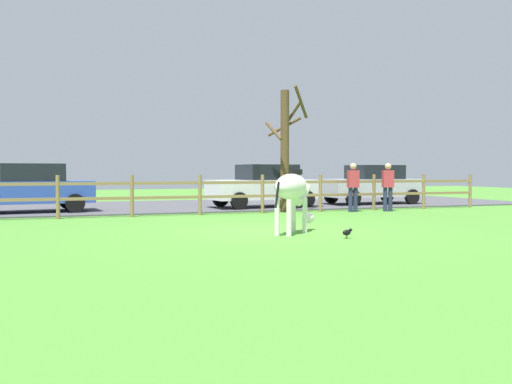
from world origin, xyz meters
TOP-DOWN VIEW (x-y plane):
  - ground_plane at (0.00, 0.00)m, footprint 60.00×60.00m
  - parking_asphalt at (0.00, 9.30)m, footprint 28.00×7.40m
  - paddock_fence at (-0.58, 5.00)m, footprint 20.94×0.11m
  - bare_tree at (2.43, 5.31)m, footprint 1.43×1.63m
  - zebra at (0.09, -0.68)m, footprint 1.58×1.42m
  - crow_on_grass at (0.80, -1.82)m, footprint 0.21×0.10m
  - parked_car_blue at (-5.64, 7.36)m, footprint 4.16×2.23m
  - parked_car_white at (2.39, 7.19)m, footprint 4.15×2.21m
  - parked_car_silver at (7.18, 7.58)m, footprint 4.04×1.97m
  - visitor_left_of_tree at (5.82, 4.37)m, footprint 0.40×0.30m
  - visitor_right_of_tree at (4.58, 4.55)m, footprint 0.38×0.26m

SIDE VIEW (x-z plane):
  - ground_plane at x=0.00m, z-range 0.00..0.00m
  - parking_asphalt at x=0.00m, z-range 0.00..0.05m
  - crow_on_grass at x=0.80m, z-range 0.02..0.23m
  - paddock_fence at x=-0.58m, z-range 0.09..1.35m
  - parked_car_blue at x=-5.64m, z-range 0.06..1.62m
  - parked_car_white at x=2.39m, z-range 0.06..1.62m
  - parked_car_silver at x=7.18m, z-range 0.06..1.62m
  - visitor_left_of_tree at x=5.82m, z-range 0.09..1.73m
  - visitor_right_of_tree at x=4.58m, z-range 0.09..1.73m
  - zebra at x=0.09m, z-range 0.22..1.63m
  - bare_tree at x=2.43m, z-range 0.11..4.25m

